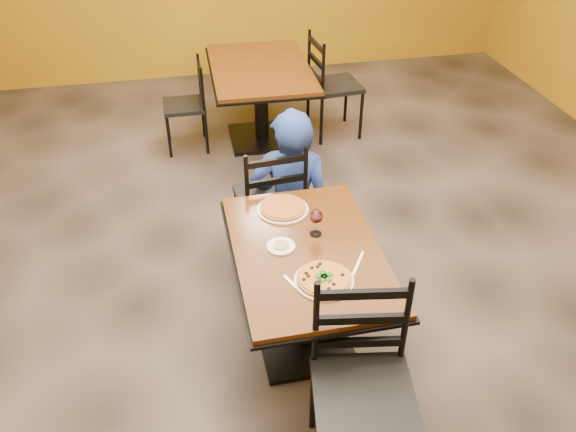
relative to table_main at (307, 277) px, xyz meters
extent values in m
cube|color=black|center=(0.00, 0.50, -0.56)|extent=(7.00, 8.00, 0.01)
cube|color=#572A0D|center=(0.00, 0.00, 0.18)|extent=(0.80, 1.20, 0.03)
cube|color=black|center=(0.00, 0.00, 0.15)|extent=(0.83, 1.23, 0.02)
cylinder|color=black|center=(0.00, 0.00, -0.19)|extent=(0.12, 0.12, 0.66)
cube|color=black|center=(0.00, 0.00, -0.54)|extent=(0.55, 0.55, 0.04)
cube|color=#572A0D|center=(0.20, 2.71, 0.18)|extent=(0.93, 1.36, 0.03)
cube|color=black|center=(0.20, 2.71, 0.15)|extent=(0.96, 1.40, 0.02)
cylinder|color=black|center=(0.20, 2.71, -0.19)|extent=(0.13, 0.13, 0.66)
cube|color=black|center=(0.20, 2.71, -0.54)|extent=(0.63, 0.63, 0.04)
imported|color=navy|center=(0.11, 0.95, 0.02)|extent=(0.66, 0.51, 1.14)
cylinder|color=white|center=(0.02, -0.27, 0.20)|extent=(0.31, 0.31, 0.01)
cylinder|color=#95370A|center=(0.02, -0.27, 0.21)|extent=(0.28, 0.28, 0.02)
cylinder|color=white|center=(-0.06, 0.40, 0.20)|extent=(0.31, 0.31, 0.01)
cylinder|color=#BB8624|center=(-0.06, 0.40, 0.21)|extent=(0.28, 0.28, 0.02)
cylinder|color=white|center=(-0.14, 0.05, 0.20)|extent=(0.16, 0.16, 0.01)
cylinder|color=tan|center=(-0.14, 0.05, 0.21)|extent=(0.09, 0.09, 0.01)
cube|color=silver|center=(-0.13, -0.27, 0.20)|extent=(0.09, 0.18, 0.00)
cube|color=silver|center=(0.24, -0.17, 0.20)|extent=(0.12, 0.19, 0.00)
camera|label=1|loc=(-0.63, -2.48, 2.24)|focal=37.10mm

